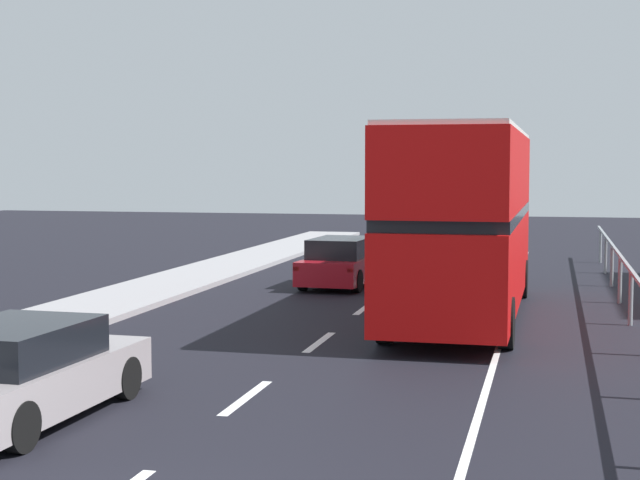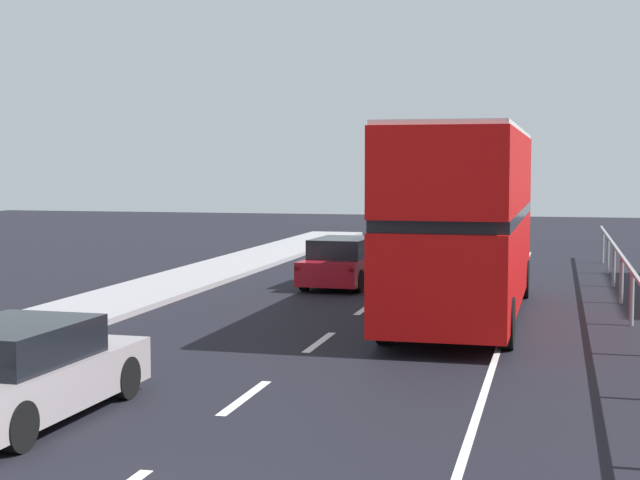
# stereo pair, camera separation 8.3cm
# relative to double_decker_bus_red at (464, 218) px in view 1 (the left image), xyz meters

# --- Properties ---
(lane_paint_markings) EXTENTS (3.61, 46.00, 0.01)m
(lane_paint_markings) POSITION_rel_double_decker_bus_red_xyz_m (-0.38, -5.72, -2.30)
(lane_paint_markings) COLOR silver
(lane_paint_markings) RESTS_ON ground
(double_decker_bus_red) EXTENTS (2.68, 10.45, 4.29)m
(double_decker_bus_red) POSITION_rel_double_decker_bus_red_xyz_m (0.00, 0.00, 0.00)
(double_decker_bus_red) COLOR red
(double_decker_bus_red) RESTS_ON ground
(hatchback_car_near) EXTENTS (2.00, 4.27, 1.35)m
(hatchback_car_near) POSITION_rel_double_decker_bus_red_xyz_m (-5.09, -10.42, -1.65)
(hatchback_car_near) COLOR gray
(hatchback_car_near) RESTS_ON ground
(sedan_car_ahead) EXTENTS (1.91, 4.27, 1.40)m
(sedan_car_ahead) POSITION_rel_double_decker_bus_red_xyz_m (-3.95, 5.15, -1.63)
(sedan_car_ahead) COLOR maroon
(sedan_car_ahead) RESTS_ON ground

